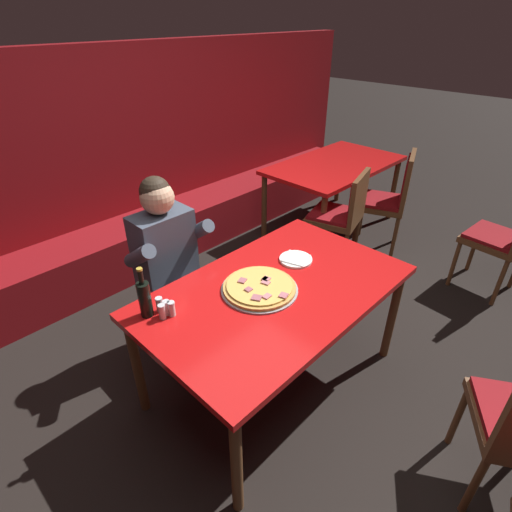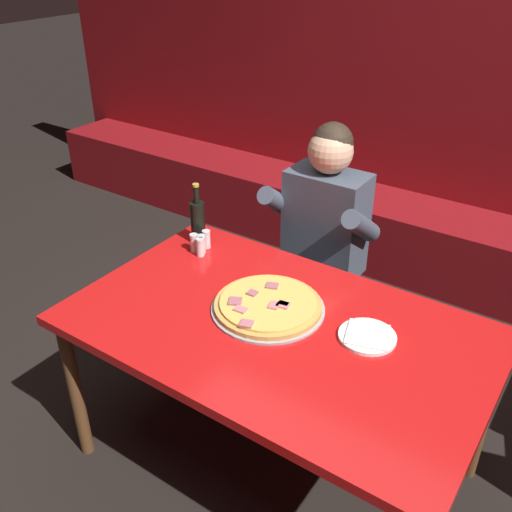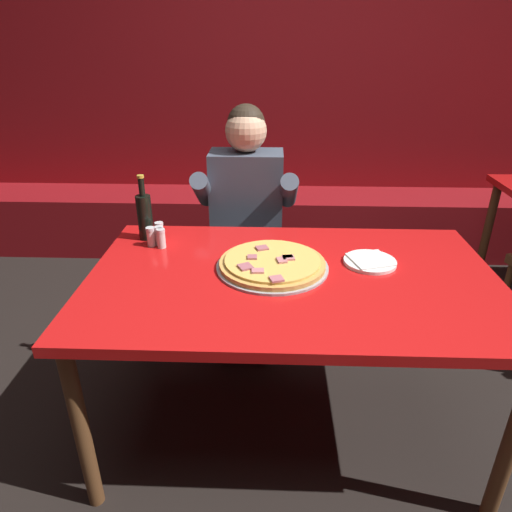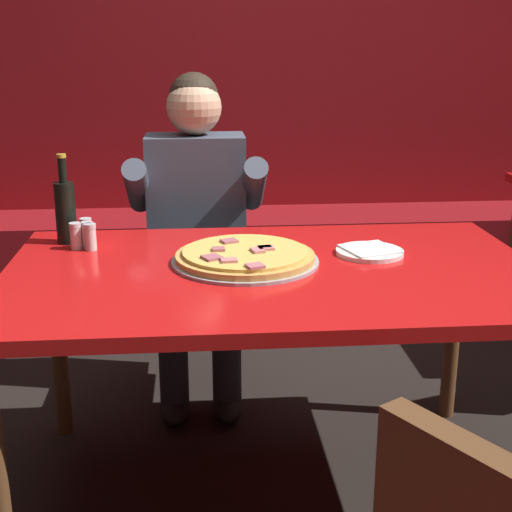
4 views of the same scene
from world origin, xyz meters
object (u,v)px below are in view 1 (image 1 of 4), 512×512
(main_dining_table, at_px, (276,298))
(diner_seated_blue_shirt, at_px, (173,264))
(beer_bottle, at_px, (145,298))
(dining_chair_side_aisle, at_px, (343,212))
(shaker_oregano, at_px, (162,312))
(pizza, at_px, (260,288))
(plate_white_paper, at_px, (296,259))
(shaker_black_pepper, at_px, (167,308))
(dining_chair_near_right, at_px, (507,235))
(shaker_parmesan, at_px, (172,309))
(dining_chair_far_left, at_px, (391,196))
(shaker_red_pepper_flakes, at_px, (160,305))
(background_dining_table, at_px, (335,170))

(main_dining_table, relative_size, diner_seated_blue_shirt, 1.23)
(beer_bottle, bearing_deg, dining_chair_side_aisle, 4.94)
(main_dining_table, bearing_deg, dining_chair_side_aisle, 19.07)
(beer_bottle, bearing_deg, shaker_oregano, -63.20)
(pizza, distance_m, diner_seated_blue_shirt, 0.66)
(main_dining_table, distance_m, shaker_oregano, 0.66)
(plate_white_paper, bearing_deg, shaker_oregano, 171.61)
(shaker_black_pepper, xyz_separation_m, dining_chair_near_right, (2.64, -0.94, -0.24))
(pizza, relative_size, diner_seated_blue_shirt, 0.35)
(plate_white_paper, relative_size, shaker_parmesan, 2.44)
(plate_white_paper, relative_size, diner_seated_blue_shirt, 0.16)
(pizza, height_order, dining_chair_far_left, dining_chair_far_left)
(beer_bottle, distance_m, shaker_oregano, 0.12)
(main_dining_table, xyz_separation_m, shaker_oregano, (-0.60, 0.25, 0.11))
(beer_bottle, bearing_deg, dining_chair_near_right, -20.46)
(pizza, distance_m, shaker_parmesan, 0.51)
(main_dining_table, bearing_deg, dining_chair_near_right, -18.29)
(main_dining_table, xyz_separation_m, diner_seated_blue_shirt, (-0.22, 0.70, 0.02))
(beer_bottle, distance_m, shaker_red_pepper_flakes, 0.10)
(plate_white_paper, relative_size, beer_bottle, 0.72)
(shaker_red_pepper_flakes, height_order, background_dining_table, shaker_red_pepper_flakes)
(shaker_oregano, bearing_deg, shaker_parmesan, -17.89)
(pizza, relative_size, shaker_oregano, 5.13)
(shaker_parmesan, distance_m, dining_chair_far_left, 2.65)
(shaker_parmesan, bearing_deg, shaker_red_pepper_flakes, 107.93)
(main_dining_table, height_order, shaker_oregano, shaker_oregano)
(dining_chair_side_aisle, bearing_deg, pizza, -163.73)
(main_dining_table, height_order, shaker_red_pepper_flakes, shaker_red_pepper_flakes)
(shaker_red_pepper_flakes, xyz_separation_m, dining_chair_far_left, (2.67, 0.05, -0.21))
(dining_chair_side_aisle, bearing_deg, background_dining_table, 40.56)
(dining_chair_near_right, bearing_deg, shaker_parmesan, 160.76)
(shaker_red_pepper_flakes, height_order, shaker_parmesan, same)
(shaker_red_pepper_flakes, height_order, dining_chair_far_left, dining_chair_far_left)
(shaker_parmesan, height_order, dining_chair_side_aisle, dining_chair_side_aisle)
(main_dining_table, xyz_separation_m, shaker_black_pepper, (-0.57, 0.26, 0.11))
(plate_white_paper, distance_m, dining_chair_far_left, 1.80)
(diner_seated_blue_shirt, bearing_deg, shaker_oregano, -130.26)
(main_dining_table, relative_size, dining_chair_side_aisle, 1.68)
(plate_white_paper, xyz_separation_m, shaker_black_pepper, (-0.88, 0.15, 0.03))
(shaker_red_pepper_flakes, bearing_deg, diner_seated_blue_shirt, 47.64)
(beer_bottle, relative_size, dining_chair_far_left, 0.29)
(background_dining_table, bearing_deg, shaker_oregano, -163.82)
(shaker_black_pepper, bearing_deg, shaker_red_pepper_flakes, 102.35)
(shaker_parmesan, xyz_separation_m, shaker_black_pepper, (-0.01, 0.03, 0.00))
(main_dining_table, height_order, dining_chair_far_left, dining_chair_far_left)
(shaker_red_pepper_flakes, bearing_deg, pizza, -26.45)
(beer_bottle, relative_size, shaker_black_pepper, 3.40)
(pizza, xyz_separation_m, plate_white_paper, (0.39, 0.06, -0.01))
(shaker_oregano, distance_m, shaker_red_pepper_flakes, 0.06)
(shaker_red_pepper_flakes, bearing_deg, dining_chair_side_aisle, 5.71)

